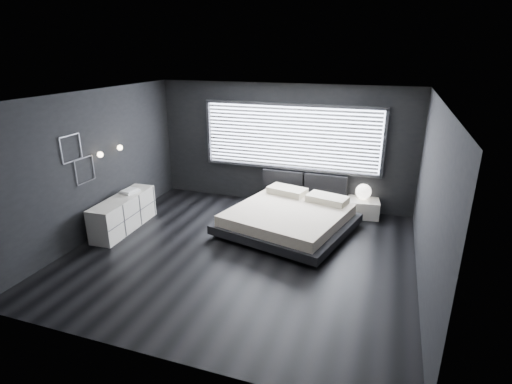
% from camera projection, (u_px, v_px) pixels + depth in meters
% --- Properties ---
extents(room, '(6.04, 6.00, 2.80)m').
position_uv_depth(room, '(240.00, 180.00, 6.77)').
color(room, black).
rests_on(room, ground).
extents(window, '(4.14, 0.09, 1.52)m').
position_uv_depth(window, '(291.00, 137.00, 9.04)').
color(window, white).
rests_on(window, ground).
extents(headboard, '(1.96, 0.16, 0.52)m').
position_uv_depth(headboard, '(304.00, 183.00, 9.24)').
color(headboard, black).
rests_on(headboard, ground).
extents(sconce_near, '(0.18, 0.11, 0.11)m').
position_uv_depth(sconce_near, '(100.00, 155.00, 7.63)').
color(sconce_near, silver).
rests_on(sconce_near, ground).
extents(sconce_far, '(0.18, 0.11, 0.11)m').
position_uv_depth(sconce_far, '(120.00, 148.00, 8.16)').
color(sconce_far, silver).
rests_on(sconce_far, ground).
extents(wall_art_upper, '(0.01, 0.48, 0.48)m').
position_uv_depth(wall_art_upper, '(71.00, 148.00, 7.04)').
color(wall_art_upper, '#47474C').
rests_on(wall_art_upper, ground).
extents(wall_art_lower, '(0.01, 0.48, 0.48)m').
position_uv_depth(wall_art_lower, '(85.00, 170.00, 7.42)').
color(wall_art_lower, '#47474C').
rests_on(wall_art_lower, ground).
extents(bed, '(2.83, 2.75, 0.61)m').
position_uv_depth(bed, '(289.00, 218.00, 8.07)').
color(bed, black).
rests_on(bed, ground).
extents(nightstand, '(0.72, 0.63, 0.38)m').
position_uv_depth(nightstand, '(363.00, 208.00, 8.82)').
color(nightstand, silver).
rests_on(nightstand, ground).
extents(orb_lamp, '(0.34, 0.34, 0.34)m').
position_uv_depth(orb_lamp, '(363.00, 192.00, 8.75)').
color(orb_lamp, white).
rests_on(orb_lamp, nightstand).
extents(dresser, '(0.56, 1.73, 0.68)m').
position_uv_depth(dresser, '(124.00, 213.00, 8.15)').
color(dresser, silver).
rests_on(dresser, ground).
extents(book_stack, '(0.33, 0.40, 0.07)m').
position_uv_depth(book_stack, '(130.00, 191.00, 8.29)').
color(book_stack, white).
rests_on(book_stack, dresser).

